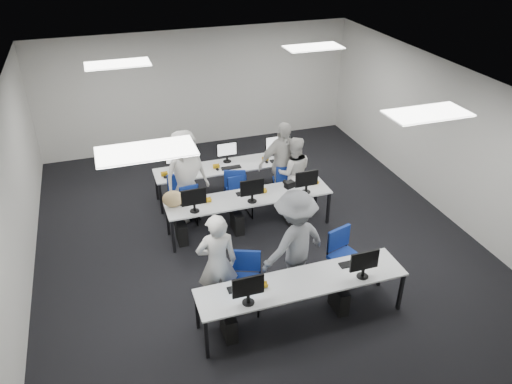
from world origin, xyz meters
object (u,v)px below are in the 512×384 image
object	(u,v)px
chair_0	(246,291)
student_1	(293,172)
desk_front	(302,284)
chair_1	(345,267)
chair_3	(240,204)
chair_5	(188,206)
desk_mid	(249,199)
photographer	(295,243)
chair_6	(235,193)
student_2	(186,175)
student_3	(282,164)
chair_4	(288,193)
chair_7	(284,189)
student_0	(217,263)
chair_2	(183,208)

from	to	relation	value
chair_0	student_1	xyz separation A→B (m)	(1.86, 2.64, 0.48)
desk_front	chair_1	xyz separation A→B (m)	(1.03, 0.57, -0.37)
chair_3	chair_5	xyz separation A→B (m)	(-1.03, 0.26, -0.00)
desk_front	desk_mid	distance (m)	2.60
chair_5	student_1	xyz separation A→B (m)	(2.20, -0.21, 0.52)
chair_3	photographer	bearing A→B (deg)	-88.45
chair_6	student_2	size ratio (longest dim) A/B	0.50
desk_mid	chair_3	size ratio (longest dim) A/B	3.86
chair_0	student_1	size ratio (longest dim) A/B	0.60
student_3	photographer	size ratio (longest dim) A/B	1.00
chair_0	student_2	bearing A→B (deg)	118.19
chair_0	student_1	distance (m)	3.27
chair_0	chair_4	world-z (taller)	same
desk_mid	chair_0	bearing A→B (deg)	-109.10
chair_7	student_2	distance (m)	2.17
desk_front	photographer	size ratio (longest dim) A/B	1.74
desk_front	photographer	world-z (taller)	photographer
student_3	student_1	bearing A→B (deg)	-48.71
student_1	student_2	size ratio (longest dim) A/B	0.83
chair_6	photographer	xyz separation A→B (m)	(0.16, -2.84, 0.63)
chair_1	chair_3	distance (m)	2.77
chair_5	photographer	world-z (taller)	photographer
chair_7	student_1	xyz separation A→B (m)	(0.11, -0.19, 0.48)
chair_0	photographer	xyz separation A→B (m)	(0.87, 0.17, 0.62)
chair_1	chair_4	xyz separation A→B (m)	(0.00, 2.61, -0.01)
desk_front	student_1	xyz separation A→B (m)	(1.14, 3.17, 0.10)
desk_mid	chair_4	distance (m)	1.24
chair_1	chair_3	size ratio (longest dim) A/B	1.18
chair_7	photographer	world-z (taller)	photographer
student_1	photographer	size ratio (longest dim) A/B	0.85
chair_7	student_0	size ratio (longest dim) A/B	0.54
chair_6	student_2	distance (m)	1.22
chair_7	photographer	size ratio (longest dim) A/B	0.51
chair_2	chair_6	xyz separation A→B (m)	(1.17, 0.27, -0.02)
chair_0	chair_3	distance (m)	2.68
student_2	photographer	distance (m)	3.01
chair_6	chair_5	bearing A→B (deg)	-154.24
chair_3	student_0	size ratio (longest dim) A/B	0.48
chair_5	photographer	xyz separation A→B (m)	(1.21, -2.68, 0.66)
chair_3	chair_6	size ratio (longest dim) A/B	0.89
student_0	student_3	size ratio (longest dim) A/B	0.94
chair_4	student_0	bearing A→B (deg)	-132.52
chair_2	student_1	size ratio (longest dim) A/B	0.63
chair_2	chair_5	xyz separation A→B (m)	(0.12, 0.11, -0.05)
desk_mid	student_0	xyz separation A→B (m)	(-1.13, -1.95, 0.18)
chair_2	student_3	bearing A→B (deg)	0.05
chair_2	chair_4	size ratio (longest dim) A/B	1.05
student_0	desk_front	bearing A→B (deg)	153.70
chair_4	student_1	bearing A→B (deg)	-3.80
student_0	photographer	distance (m)	1.29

